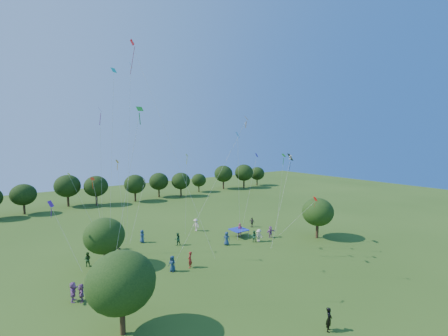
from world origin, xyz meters
The scene contains 43 objects.
ground centered at (0.00, 0.00, 0.00)m, with size 160.00×160.00×0.00m, color #38591A.
near_tree_west centered at (-12.43, 9.30, 3.92)m, with size 4.88×4.88×6.13m.
near_tree_north centered at (-10.43, 21.89, 3.53)m, with size 4.34×4.34×5.49m.
near_tree_east centered at (16.62, 14.34, 3.76)m, with size 4.38×4.38×5.74m.
treeline centered at (-1.73, 55.43, 4.09)m, with size 88.01×8.77×6.77m.
tent_red_stripe centered at (-8.69, 19.15, 1.04)m, with size 2.20×2.20×1.10m.
tent_blue centered at (7.87, 21.26, 1.04)m, with size 2.20×2.20×1.10m.
man_in_black centered at (-0.05, 0.79, 0.89)m, with size 0.67×0.43×1.79m, color black.
crowd_person_0 centered at (-4.95, 16.57, 0.85)m, with size 0.84×0.45×1.70m, color #1A324B.
crowd_person_1 centered at (-2.95, 16.28, 0.91)m, with size 0.68×0.43×1.81m, color maroon.
crowd_person_2 centered at (8.20, 18.37, 0.79)m, with size 0.78×0.42×1.58m, color #2B663E.
crowd_person_3 centered at (4.23, 27.21, 0.95)m, with size 1.24×0.56×1.90m, color beige.
crowd_person_4 centered at (-8.99, 25.29, 0.77)m, with size 0.91×0.41×1.54m, color #3E3931.
crowd_person_5 centered at (-14.55, 16.24, 0.87)m, with size 1.62×0.58×1.74m, color #A05D9F.
crowd_person_6 centered at (4.45, 19.57, 0.90)m, with size 0.89×0.48×1.79m, color navy.
crowd_person_7 centered at (8.23, 21.41, 0.93)m, with size 0.69×0.45×1.86m, color #991B42.
crowd_person_8 centered at (-11.98, 23.25, 0.80)m, with size 0.79×0.43×1.60m, color #274E21.
crowd_person_9 centered at (8.95, 18.14, 0.85)m, with size 1.11×0.50×1.69m, color #BCB497.
crowd_person_10 centered at (-7.63, 26.40, 0.81)m, with size 0.95×0.43×1.62m, color #362E2B.
crowd_person_11 centered at (-13.98, 15.81, 0.79)m, with size 1.48×0.53×1.59m, color #884F7A.
crowd_person_12 centered at (-4.30, 27.08, 0.87)m, with size 0.86×0.46×1.74m, color navy.
crowd_person_13 centered at (-10.87, 14.19, 0.82)m, with size 0.61×0.39×1.63m, color maroon.
crowd_person_14 centered at (-0.85, 23.37, 0.83)m, with size 0.82×0.44×1.67m, color #214E2D.
crowd_person_15 centered at (8.81, 18.12, 0.80)m, with size 1.05×0.47×1.61m, color beige.
crowd_person_16 centered at (12.56, 23.76, 0.78)m, with size 0.92×0.42×1.56m, color #413734.
crowd_person_17 centered at (11.40, 18.39, 0.81)m, with size 1.52×0.54×1.63m, color #9D5C93.
pirate_kite centered at (11.63, 15.22, 11.45)m, with size 6.57×3.32×10.84m.
red_high_kite centered at (-5.61, 20.25, 19.47)m, with size 5.91×7.99×23.55m.
small_kite_0 centered at (-10.28, 26.13, 7.74)m, with size 0.97×2.73×8.17m.
small_kite_1 centered at (-1.37, 11.59, 12.26)m, with size 5.23×5.70×14.90m.
small_kite_2 centered at (0.06, 22.35, 9.30)m, with size 0.44×1.29×10.82m.
small_kite_3 centered at (8.60, 13.75, 10.11)m, with size 1.89×2.84×11.00m.
small_kite_4 centered at (6.19, 16.38, 9.79)m, with size 1.01×2.42×11.00m.
small_kite_5 centered at (-10.07, 23.33, 14.05)m, with size 0.48×1.47×16.19m.
small_kite_6 centered at (-4.34, 26.56, 7.21)m, with size 3.35×3.26×7.39m.
small_kite_7 centered at (-9.84, 19.34, 15.62)m, with size 1.00×1.93×19.64m.
small_kite_8 centered at (10.14, 10.70, 6.27)m, with size 0.63×5.70×6.07m.
small_kite_9 centered at (-7.80, 24.80, 9.49)m, with size 0.79×0.80×10.28m.
small_kite_10 centered at (-12.13, 25.42, 7.59)m, with size 3.32×1.77×8.96m.
small_kite_11 centered at (-10.35, 12.17, 12.93)m, with size 2.89×1.35×15.33m.
small_kite_12 centered at (2.45, 14.70, 12.30)m, with size 4.07×4.54×13.52m.
small_kite_13 centered at (-15.09, 22.19, 6.92)m, with size 2.30×4.02×6.61m.
small_kite_14 centered at (-6.36, 24.42, 17.85)m, with size 1.50×0.70×21.80m.
Camera 1 is at (-18.44, -11.49, 14.09)m, focal length 24.00 mm.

